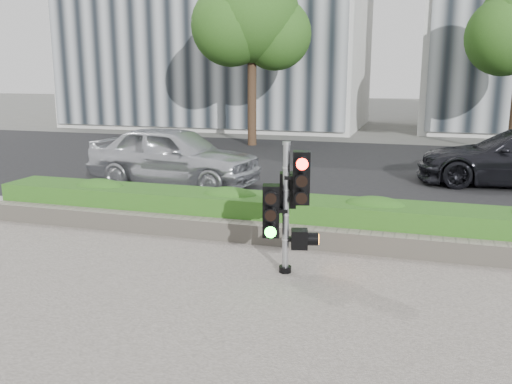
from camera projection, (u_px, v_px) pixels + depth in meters
ground at (249, 286)px, 7.63m from camera, size 120.00×120.00×0.00m
sidewalk at (172, 379)px, 5.29m from camera, size 16.00×11.00×0.03m
road at (346, 169)px, 16.97m from camera, size 60.00×13.00×0.02m
curb at (298, 224)px, 10.56m from camera, size 60.00×0.25×0.12m
stone_wall at (283, 235)px, 9.36m from camera, size 12.00×0.32×0.34m
hedge at (291, 216)px, 9.93m from camera, size 12.00×1.00×0.68m
tree_left at (252, 19)px, 21.43m from camera, size 4.61×4.03×7.34m
traffic_signal at (288, 201)px, 7.89m from camera, size 0.71×0.59×1.96m
car_silver at (174, 155)px, 14.30m from camera, size 4.80×2.31×1.58m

